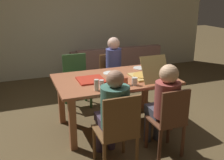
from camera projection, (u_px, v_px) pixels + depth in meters
name	position (u px, v px, depth m)	size (l,w,h in m)	color
ground_plane	(114.00, 125.00, 4.03)	(20.00, 20.00, 0.00)	brown
back_wall	(70.00, 17.00, 6.15)	(7.31, 0.12, 2.78)	beige
dining_table	(114.00, 86.00, 3.82)	(1.72, 1.06, 0.78)	#A55D3B
chair_0	(118.00, 129.00, 2.87)	(0.45, 0.44, 0.95)	brown
person_0	(113.00, 110.00, 2.96)	(0.32, 0.54, 1.18)	#423346
chair_1	(112.00, 76.00, 4.88)	(0.43, 0.40, 0.86)	brown
person_1	(115.00, 66.00, 4.67)	(0.28, 0.53, 1.21)	#393B4C
chair_2	(169.00, 121.00, 3.15)	(0.39, 0.39, 0.91)	brown
person_2	(164.00, 101.00, 3.20)	(0.31, 0.51, 1.17)	#40424D
chair_3	(76.00, 79.00, 4.65)	(0.45, 0.41, 0.92)	#376233
pizza_box_0	(146.00, 75.00, 3.76)	(0.39, 0.57, 0.37)	tan
pizza_box_1	(91.00, 80.00, 3.67)	(0.37, 0.37, 0.02)	#B42C1B
plate_0	(111.00, 73.00, 3.99)	(0.23, 0.23, 0.01)	white
plate_1	(140.00, 68.00, 4.26)	(0.23, 0.23, 0.01)	white
drinking_glass_0	(125.00, 81.00, 3.50)	(0.08, 0.08, 0.10)	#B04F34
drinking_glass_1	(135.00, 81.00, 3.48)	(0.08, 0.08, 0.11)	silver
drinking_glass_2	(102.00, 84.00, 3.38)	(0.06, 0.06, 0.11)	silver
drinking_glass_3	(96.00, 85.00, 3.29)	(0.06, 0.06, 0.14)	silver
couch	(115.00, 66.00, 6.27)	(2.00, 0.87, 0.77)	#8B625B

